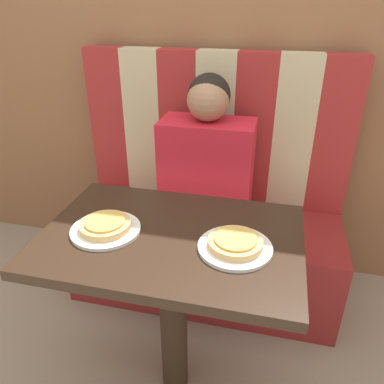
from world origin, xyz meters
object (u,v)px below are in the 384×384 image
Objects in this scene: person at (207,157)px; plate_left at (106,230)px; pizza_left at (105,225)px; plate_right at (235,247)px; pizza_right at (235,242)px.

person reaches higher than plate_left.
pizza_left is (0.00, -0.00, 0.02)m from plate_left.
plate_left is 0.42m from plate_right.
pizza_left reaches higher than plate_right.
pizza_right is at bearing -90.00° from plate_right.
plate_left is at bearing 180.00° from plate_right.
plate_left is (-0.21, -0.62, -0.02)m from person.
plate_right is 0.02m from pizza_right.
pizza_right is (0.42, -0.00, 0.02)m from plate_left.
pizza_right reaches higher than plate_right.
plate_left and plate_right have the same top height.
plate_left is 0.02m from pizza_left.
plate_left is at bearing -108.60° from person.
person is at bearing 108.60° from pizza_right.
pizza_right is at bearing -0.00° from plate_left.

